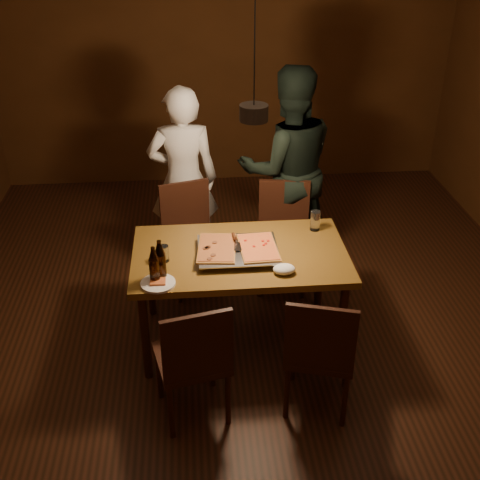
{
  "coord_description": "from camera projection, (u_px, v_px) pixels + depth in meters",
  "views": [
    {
      "loc": [
        -0.4,
        -3.59,
        2.9
      ],
      "look_at": [
        -0.09,
        -0.0,
        0.85
      ],
      "focal_mm": 45.0,
      "sensor_mm": 36.0,
      "label": 1
    }
  ],
  "objects": [
    {
      "name": "room_shell",
      "position": [
        253.0,
        166.0,
        3.88
      ],
      "size": [
        6.0,
        6.0,
        6.0
      ],
      "color": "#3C1C10",
      "rests_on": "ground"
    },
    {
      "name": "dining_table",
      "position": [
        240.0,
        261.0,
        4.23
      ],
      "size": [
        1.5,
        0.9,
        0.75
      ],
      "color": "brown",
      "rests_on": "floor"
    },
    {
      "name": "chair_far_left",
      "position": [
        189.0,
        227.0,
        4.97
      ],
      "size": [
        0.52,
        0.52,
        0.49
      ],
      "rotation": [
        0.0,
        0.0,
        3.42
      ],
      "color": "#38190F",
      "rests_on": "floor"
    },
    {
      "name": "chair_far_right",
      "position": [
        283.0,
        225.0,
        5.0
      ],
      "size": [
        0.48,
        0.48,
        0.49
      ],
      "rotation": [
        0.0,
        0.0,
        2.98
      ],
      "color": "#38190F",
      "rests_on": "floor"
    },
    {
      "name": "chair_near_left",
      "position": [
        194.0,
        354.0,
        3.59
      ],
      "size": [
        0.5,
        0.5,
        0.49
      ],
      "rotation": [
        0.0,
        0.0,
        0.23
      ],
      "color": "#38190F",
      "rests_on": "floor"
    },
    {
      "name": "chair_near_right",
      "position": [
        320.0,
        345.0,
        3.65
      ],
      "size": [
        0.52,
        0.52,
        0.49
      ],
      "rotation": [
        0.0,
        0.0,
        -0.28
      ],
      "color": "#38190F",
      "rests_on": "floor"
    },
    {
      "name": "pizza_tray",
      "position": [
        238.0,
        252.0,
        4.15
      ],
      "size": [
        0.56,
        0.47,
        0.05
      ],
      "primitive_type": "cube",
      "rotation": [
        0.0,
        0.0,
        0.03
      ],
      "color": "silver",
      "rests_on": "dining_table"
    },
    {
      "name": "pizza_meat",
      "position": [
        217.0,
        248.0,
        4.14
      ],
      "size": [
        0.29,
        0.43,
        0.02
      ],
      "primitive_type": "cube",
      "rotation": [
        0.0,
        0.0,
        -0.1
      ],
      "color": "maroon",
      "rests_on": "pizza_tray"
    },
    {
      "name": "pizza_cheese",
      "position": [
        258.0,
        247.0,
        4.15
      ],
      "size": [
        0.27,
        0.41,
        0.02
      ],
      "primitive_type": "cube",
      "rotation": [
        0.0,
        0.0,
        0.05
      ],
      "color": "gold",
      "rests_on": "pizza_tray"
    },
    {
      "name": "spatula",
      "position": [
        237.0,
        246.0,
        4.15
      ],
      "size": [
        0.11,
        0.25,
        0.04
      ],
      "primitive_type": null,
      "rotation": [
        0.0,
        0.0,
        0.07
      ],
      "color": "silver",
      "rests_on": "pizza_tray"
    },
    {
      "name": "beer_bottle_a",
      "position": [
        154.0,
        265.0,
        3.81
      ],
      "size": [
        0.07,
        0.07,
        0.26
      ],
      "color": "black",
      "rests_on": "dining_table"
    },
    {
      "name": "beer_bottle_b",
      "position": [
        160.0,
        259.0,
        3.85
      ],
      "size": [
        0.07,
        0.07,
        0.27
      ],
      "color": "black",
      "rests_on": "dining_table"
    },
    {
      "name": "water_glass_left",
      "position": [
        164.0,
        253.0,
        4.07
      ],
      "size": [
        0.07,
        0.07,
        0.11
      ],
      "primitive_type": "cylinder",
      "color": "silver",
      "rests_on": "dining_table"
    },
    {
      "name": "water_glass_right",
      "position": [
        315.0,
        221.0,
        4.45
      ],
      "size": [
        0.07,
        0.07,
        0.15
      ],
      "primitive_type": "cylinder",
      "color": "silver",
      "rests_on": "dining_table"
    },
    {
      "name": "plate_slice",
      "position": [
        158.0,
        283.0,
        3.84
      ],
      "size": [
        0.22,
        0.22,
        0.03
      ],
      "color": "white",
      "rests_on": "dining_table"
    },
    {
      "name": "napkin",
      "position": [
        284.0,
        269.0,
        3.95
      ],
      "size": [
        0.15,
        0.11,
        0.06
      ],
      "primitive_type": "ellipsoid",
      "color": "white",
      "rests_on": "dining_table"
    },
    {
      "name": "diner_white",
      "position": [
        183.0,
        180.0,
        5.12
      ],
      "size": [
        0.6,
        0.4,
        1.63
      ],
      "primitive_type": "imported",
      "rotation": [
        0.0,
        0.0,
        3.16
      ],
      "color": "silver",
      "rests_on": "floor"
    },
    {
      "name": "diner_dark",
      "position": [
        288.0,
        169.0,
        5.14
      ],
      "size": [
        0.91,
        0.74,
        1.77
      ],
      "primitive_type": "imported",
      "rotation": [
        0.0,
        0.0,
        3.22
      ],
      "color": "black",
      "rests_on": "floor"
    },
    {
      "name": "pendant_lamp",
      "position": [
        254.0,
        111.0,
        3.7
      ],
      "size": [
        0.18,
        0.18,
        1.1
      ],
      "color": "black",
      "rests_on": "ceiling"
    }
  ]
}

